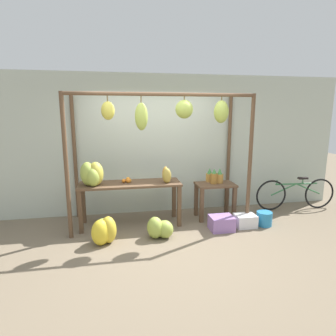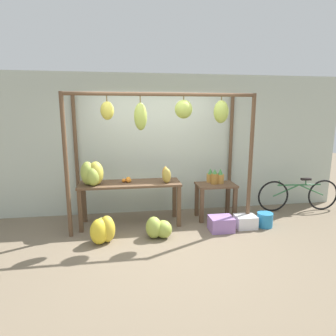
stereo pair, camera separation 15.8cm
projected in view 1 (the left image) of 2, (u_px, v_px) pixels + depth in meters
ground_plane at (168, 242)px, 4.52m from camera, size 20.00×20.00×0.00m
shop_wall_back at (155, 145)px, 5.72m from camera, size 8.00×0.08×2.80m
stall_awning at (167, 129)px, 4.80m from camera, size 3.21×1.15×2.37m
display_table_main at (130, 189)px, 5.11m from camera, size 1.83×0.58×0.80m
display_table_side at (215, 193)px, 5.48m from camera, size 0.75×0.48×0.70m
banana_pile_on_table at (91, 175)px, 4.87m from camera, size 0.49×0.43×0.42m
orange_pile at (128, 180)px, 5.10m from camera, size 0.17×0.16×0.09m
pineapple_cluster at (214, 177)px, 5.48m from camera, size 0.30×0.31×0.29m
banana_pile_ground_left at (104, 231)px, 4.44m from camera, size 0.49×0.45×0.44m
banana_pile_ground_right at (159, 228)px, 4.64m from camera, size 0.51×0.39×0.36m
fruit_crate_white at (221, 223)px, 4.96m from camera, size 0.41×0.33×0.25m
blue_bucket at (264, 219)px, 5.17m from camera, size 0.28×0.28×0.26m
parked_bicycle at (296, 194)px, 5.99m from camera, size 1.75×0.15×0.70m
papaya_pile at (166, 175)px, 5.07m from camera, size 0.20×0.24×0.29m
fruit_crate_purple at (245, 221)px, 5.11m from camera, size 0.37×0.30×0.23m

